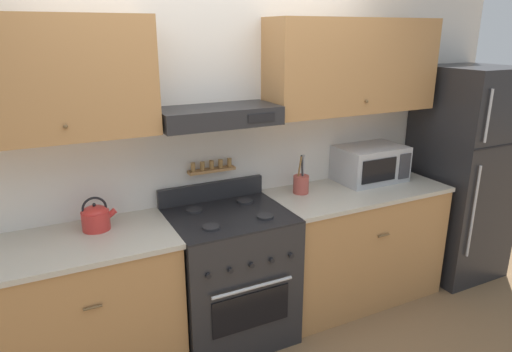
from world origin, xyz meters
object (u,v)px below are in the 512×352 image
(stove_range, at_px, (230,275))
(microwave, at_px, (369,163))
(refrigerator, at_px, (461,174))
(tea_kettle, at_px, (96,217))
(utensil_crock, at_px, (301,183))

(stove_range, distance_m, microwave, 1.44)
(stove_range, relative_size, refrigerator, 0.58)
(tea_kettle, bearing_deg, stove_range, -9.77)
(stove_range, bearing_deg, refrigerator, -0.55)
(utensil_crock, bearing_deg, stove_range, -167.71)
(utensil_crock, bearing_deg, refrigerator, -6.03)
(refrigerator, bearing_deg, utensil_crock, 173.97)
(stove_range, relative_size, utensil_crock, 3.64)
(tea_kettle, height_order, microwave, microwave)
(stove_range, height_order, refrigerator, refrigerator)
(tea_kettle, height_order, utensil_crock, utensil_crock)
(refrigerator, height_order, utensil_crock, refrigerator)
(refrigerator, relative_size, tea_kettle, 8.47)
(refrigerator, distance_m, utensil_crock, 1.54)
(refrigerator, xyz_separation_m, tea_kettle, (-2.99, 0.16, 0.10))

